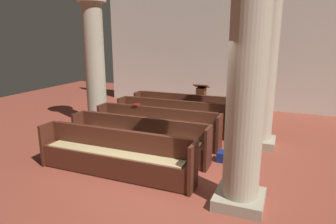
{
  "coord_description": "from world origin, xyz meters",
  "views": [
    {
      "loc": [
        1.99,
        -4.92,
        2.55
      ],
      "look_at": [
        -0.71,
        1.7,
        0.75
      ],
      "focal_mm": 31.77,
      "sensor_mm": 36.0,
      "label": 1
    }
  ],
  "objects_px": {
    "pew_row_2": "(157,125)",
    "hymn_book": "(136,105)",
    "pew_row_4": "(114,152)",
    "pillar_aisle_side": "(264,64)",
    "pew_row_1": "(172,115)",
    "lectern": "(201,103)",
    "pew_row_3": "(138,137)",
    "kneeler_box_navy": "(227,157)",
    "pillar_far_side": "(94,58)",
    "pillar_aisle_rear": "(247,80)",
    "pew_row_0": "(183,108)"
  },
  "relations": [
    {
      "from": "pew_row_1",
      "to": "hymn_book",
      "type": "distance_m",
      "value": 1.11
    },
    {
      "from": "pew_row_2",
      "to": "lectern",
      "type": "xyz_separation_m",
      "value": [
        0.28,
        2.9,
        -0.01
      ]
    },
    {
      "from": "kneeler_box_navy",
      "to": "pew_row_4",
      "type": "bearing_deg",
      "value": -142.07
    },
    {
      "from": "pillar_far_side",
      "to": "hymn_book",
      "type": "xyz_separation_m",
      "value": [
        1.64,
        -0.6,
        -1.1
      ]
    },
    {
      "from": "pillar_far_side",
      "to": "kneeler_box_navy",
      "type": "relative_size",
      "value": 9.55
    },
    {
      "from": "pew_row_0",
      "to": "lectern",
      "type": "bearing_deg",
      "value": 73.2
    },
    {
      "from": "pew_row_1",
      "to": "pew_row_4",
      "type": "relative_size",
      "value": 1.0
    },
    {
      "from": "pew_row_0",
      "to": "pillar_aisle_rear",
      "type": "distance_m",
      "value": 4.93
    },
    {
      "from": "lectern",
      "to": "pillar_aisle_side",
      "type": "bearing_deg",
      "value": -45.64
    },
    {
      "from": "pew_row_2",
      "to": "pew_row_3",
      "type": "height_order",
      "value": "same"
    },
    {
      "from": "pew_row_4",
      "to": "pillar_far_side",
      "type": "height_order",
      "value": "pillar_far_side"
    },
    {
      "from": "pillar_aisle_side",
      "to": "pillar_far_side",
      "type": "relative_size",
      "value": 1.0
    },
    {
      "from": "pillar_far_side",
      "to": "kneeler_box_navy",
      "type": "distance_m",
      "value": 4.74
    },
    {
      "from": "pew_row_0",
      "to": "lectern",
      "type": "height_order",
      "value": "lectern"
    },
    {
      "from": "pillar_aisle_side",
      "to": "pew_row_1",
      "type": "bearing_deg",
      "value": 175.16
    },
    {
      "from": "pew_row_3",
      "to": "pillar_aisle_side",
      "type": "bearing_deg",
      "value": 36.76
    },
    {
      "from": "pew_row_2",
      "to": "pillar_aisle_rear",
      "type": "height_order",
      "value": "pillar_aisle_rear"
    },
    {
      "from": "pew_row_2",
      "to": "pew_row_4",
      "type": "height_order",
      "value": "same"
    },
    {
      "from": "pew_row_0",
      "to": "pew_row_2",
      "type": "height_order",
      "value": "same"
    },
    {
      "from": "pillar_aisle_rear",
      "to": "pew_row_2",
      "type": "bearing_deg",
      "value": 138.31
    },
    {
      "from": "pew_row_2",
      "to": "pillar_far_side",
      "type": "height_order",
      "value": "pillar_far_side"
    },
    {
      "from": "pew_row_1",
      "to": "pew_row_3",
      "type": "relative_size",
      "value": 1.0
    },
    {
      "from": "pew_row_0",
      "to": "pillar_aisle_side",
      "type": "distance_m",
      "value": 3.03
    },
    {
      "from": "pew_row_1",
      "to": "lectern",
      "type": "bearing_deg",
      "value": 81.59
    },
    {
      "from": "pew_row_3",
      "to": "pew_row_4",
      "type": "xyz_separation_m",
      "value": [
        0.0,
        -0.98,
        0.0
      ]
    },
    {
      "from": "pillar_aisle_side",
      "to": "lectern",
      "type": "xyz_separation_m",
      "value": [
        -2.07,
        2.12,
        -1.52
      ]
    },
    {
      "from": "pillar_aisle_rear",
      "to": "hymn_book",
      "type": "relative_size",
      "value": 20.35
    },
    {
      "from": "pew_row_2",
      "to": "pillar_aisle_side",
      "type": "xyz_separation_m",
      "value": [
        2.36,
        0.78,
        1.51
      ]
    },
    {
      "from": "pew_row_3",
      "to": "pew_row_4",
      "type": "bearing_deg",
      "value": -90.0
    },
    {
      "from": "hymn_book",
      "to": "pew_row_0",
      "type": "bearing_deg",
      "value": 69.41
    },
    {
      "from": "pew_row_1",
      "to": "pillar_aisle_side",
      "type": "relative_size",
      "value": 0.84
    },
    {
      "from": "pew_row_1",
      "to": "pillar_far_side",
      "type": "height_order",
      "value": "pillar_far_side"
    },
    {
      "from": "pew_row_1",
      "to": "pillar_far_side",
      "type": "xyz_separation_m",
      "value": [
        -2.31,
        -0.19,
        1.51
      ]
    },
    {
      "from": "pew_row_3",
      "to": "lectern",
      "type": "bearing_deg",
      "value": 85.82
    },
    {
      "from": "kneeler_box_navy",
      "to": "hymn_book",
      "type": "bearing_deg",
      "value": 164.12
    },
    {
      "from": "pew_row_4",
      "to": "pillar_aisle_side",
      "type": "bearing_deg",
      "value": 49.31
    },
    {
      "from": "pew_row_2",
      "to": "hymn_book",
      "type": "bearing_deg",
      "value": 163.71
    },
    {
      "from": "pew_row_1",
      "to": "pew_row_4",
      "type": "distance_m",
      "value": 2.94
    },
    {
      "from": "pew_row_2",
      "to": "pillar_aisle_rear",
      "type": "xyz_separation_m",
      "value": [
        2.36,
        -2.1,
        1.51
      ]
    },
    {
      "from": "pew_row_2",
      "to": "kneeler_box_navy",
      "type": "height_order",
      "value": "pew_row_2"
    },
    {
      "from": "hymn_book",
      "to": "kneeler_box_navy",
      "type": "xyz_separation_m",
      "value": [
        2.51,
        -0.71,
        -0.77
      ]
    },
    {
      "from": "pillar_aisle_side",
      "to": "hymn_book",
      "type": "height_order",
      "value": "pillar_aisle_side"
    },
    {
      "from": "pew_row_1",
      "to": "pillar_aisle_side",
      "type": "bearing_deg",
      "value": -4.84
    },
    {
      "from": "pew_row_4",
      "to": "pillar_aisle_side",
      "type": "distance_m",
      "value": 3.91
    },
    {
      "from": "pew_row_3",
      "to": "kneeler_box_navy",
      "type": "xyz_separation_m",
      "value": [
        1.85,
        0.46,
        -0.36
      ]
    },
    {
      "from": "pew_row_1",
      "to": "pew_row_2",
      "type": "distance_m",
      "value": 0.98
    },
    {
      "from": "pillar_aisle_rear",
      "to": "kneeler_box_navy",
      "type": "height_order",
      "value": "pillar_aisle_rear"
    },
    {
      "from": "pillar_far_side",
      "to": "pillar_aisle_side",
      "type": "bearing_deg",
      "value": -0.16
    },
    {
      "from": "pew_row_4",
      "to": "pew_row_3",
      "type": "bearing_deg",
      "value": 90.0
    },
    {
      "from": "pew_row_2",
      "to": "pew_row_4",
      "type": "relative_size",
      "value": 1.0
    }
  ]
}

